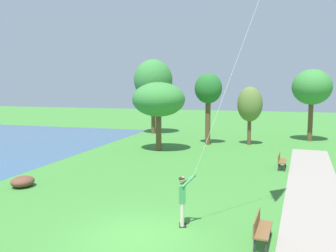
{
  "coord_description": "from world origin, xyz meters",
  "views": [
    {
      "loc": [
        4.06,
        -9.96,
        4.75
      ],
      "look_at": [
        0.61,
        1.64,
        3.39
      ],
      "focal_mm": 37.63,
      "sensor_mm": 36.0,
      "label": 1
    }
  ],
  "objects_px": {
    "tree_treeline_left": "(312,88)",
    "tree_lakeside_far": "(250,105)",
    "park_bench_near_walkway": "(261,227)",
    "park_bench_far_walkway": "(281,160)",
    "tree_treeline_right": "(153,80)",
    "person_kite_flyer": "(183,196)",
    "tree_horizon_far": "(208,90)",
    "lakeside_shrub": "(23,181)",
    "tree_behind_path": "(159,100)"
  },
  "relations": [
    {
      "from": "park_bench_far_walkway",
      "to": "tree_behind_path",
      "type": "relative_size",
      "value": 0.3
    },
    {
      "from": "tree_treeline_left",
      "to": "tree_horizon_far",
      "type": "bearing_deg",
      "value": -152.08
    },
    {
      "from": "tree_lakeside_far",
      "to": "lakeside_shrub",
      "type": "xyz_separation_m",
      "value": [
        -9.52,
        -15.47,
        -3.03
      ]
    },
    {
      "from": "park_bench_far_walkway",
      "to": "tree_treeline_left",
      "type": "distance_m",
      "value": 12.66
    },
    {
      "from": "person_kite_flyer",
      "to": "tree_lakeside_far",
      "type": "bearing_deg",
      "value": 86.61
    },
    {
      "from": "park_bench_near_walkway",
      "to": "tree_treeline_left",
      "type": "height_order",
      "value": "tree_treeline_left"
    },
    {
      "from": "person_kite_flyer",
      "to": "tree_lakeside_far",
      "type": "relative_size",
      "value": 0.39
    },
    {
      "from": "tree_treeline_left",
      "to": "tree_lakeside_far",
      "type": "bearing_deg",
      "value": -144.03
    },
    {
      "from": "person_kite_flyer",
      "to": "tree_behind_path",
      "type": "bearing_deg",
      "value": 111.36
    },
    {
      "from": "park_bench_near_walkway",
      "to": "tree_behind_path",
      "type": "relative_size",
      "value": 0.3
    },
    {
      "from": "tree_treeline_right",
      "to": "lakeside_shrub",
      "type": "height_order",
      "value": "tree_treeline_right"
    },
    {
      "from": "park_bench_near_walkway",
      "to": "tree_behind_path",
      "type": "distance_m",
      "value": 16.36
    },
    {
      "from": "park_bench_far_walkway",
      "to": "park_bench_near_walkway",
      "type": "bearing_deg",
      "value": -94.37
    },
    {
      "from": "tree_treeline_left",
      "to": "tree_horizon_far",
      "type": "height_order",
      "value": "tree_treeline_left"
    },
    {
      "from": "person_kite_flyer",
      "to": "tree_behind_path",
      "type": "height_order",
      "value": "tree_behind_path"
    },
    {
      "from": "person_kite_flyer",
      "to": "tree_lakeside_far",
      "type": "height_order",
      "value": "tree_lakeside_far"
    },
    {
      "from": "tree_treeline_right",
      "to": "tree_lakeside_far",
      "type": "bearing_deg",
      "value": -24.55
    },
    {
      "from": "person_kite_flyer",
      "to": "lakeside_shrub",
      "type": "relative_size",
      "value": 1.55
    },
    {
      "from": "tree_horizon_far",
      "to": "lakeside_shrub",
      "type": "bearing_deg",
      "value": -113.01
    },
    {
      "from": "tree_horizon_far",
      "to": "tree_lakeside_far",
      "type": "bearing_deg",
      "value": 13.16
    },
    {
      "from": "person_kite_flyer",
      "to": "tree_treeline_right",
      "type": "bearing_deg",
      "value": 111.3
    },
    {
      "from": "park_bench_far_walkway",
      "to": "tree_behind_path",
      "type": "bearing_deg",
      "value": 157.69
    },
    {
      "from": "tree_behind_path",
      "to": "tree_treeline_left",
      "type": "bearing_deg",
      "value": 35.91
    },
    {
      "from": "tree_treeline_left",
      "to": "tree_horizon_far",
      "type": "relative_size",
      "value": 1.07
    },
    {
      "from": "tree_behind_path",
      "to": "tree_treeline_right",
      "type": "distance_m",
      "value": 9.79
    },
    {
      "from": "person_kite_flyer",
      "to": "tree_horizon_far",
      "type": "distance_m",
      "value": 17.6
    },
    {
      "from": "person_kite_flyer",
      "to": "tree_behind_path",
      "type": "distance_m",
      "value": 14.59
    },
    {
      "from": "tree_behind_path",
      "to": "tree_horizon_far",
      "type": "distance_m",
      "value": 4.87
    },
    {
      "from": "park_bench_near_walkway",
      "to": "park_bench_far_walkway",
      "type": "height_order",
      "value": "same"
    },
    {
      "from": "person_kite_flyer",
      "to": "park_bench_near_walkway",
      "type": "height_order",
      "value": "person_kite_flyer"
    },
    {
      "from": "tree_horizon_far",
      "to": "tree_treeline_right",
      "type": "relative_size",
      "value": 0.78
    },
    {
      "from": "park_bench_far_walkway",
      "to": "person_kite_flyer",
      "type": "bearing_deg",
      "value": -109.03
    },
    {
      "from": "tree_treeline_left",
      "to": "tree_treeline_right",
      "type": "xyz_separation_m",
      "value": [
        -14.74,
        0.87,
        0.69
      ]
    },
    {
      "from": "park_bench_far_walkway",
      "to": "lakeside_shrub",
      "type": "distance_m",
      "value": 13.97
    },
    {
      "from": "person_kite_flyer",
      "to": "park_bench_near_walkway",
      "type": "relative_size",
      "value": 1.19
    },
    {
      "from": "tree_treeline_left",
      "to": "lakeside_shrub",
      "type": "bearing_deg",
      "value": -127.21
    },
    {
      "from": "park_bench_near_walkway",
      "to": "tree_lakeside_far",
      "type": "xyz_separation_m",
      "value": [
        -1.53,
        18.54,
        2.77
      ]
    },
    {
      "from": "park_bench_far_walkway",
      "to": "tree_treeline_right",
      "type": "bearing_deg",
      "value": 134.0
    },
    {
      "from": "tree_behind_path",
      "to": "tree_lakeside_far",
      "type": "xyz_separation_m",
      "value": [
        6.28,
        4.54,
        -0.49
      ]
    },
    {
      "from": "person_kite_flyer",
      "to": "park_bench_near_walkway",
      "type": "bearing_deg",
      "value": -14.06
    },
    {
      "from": "park_bench_near_walkway",
      "to": "tree_treeline_left",
      "type": "bearing_deg",
      "value": 81.19
    },
    {
      "from": "park_bench_near_walkway",
      "to": "tree_horizon_far",
      "type": "relative_size",
      "value": 0.26
    },
    {
      "from": "tree_treeline_left",
      "to": "tree_treeline_right",
      "type": "distance_m",
      "value": 14.78
    },
    {
      "from": "park_bench_near_walkway",
      "to": "tree_treeline_right",
      "type": "xyz_separation_m",
      "value": [
        -11.31,
        23.01,
        4.83
      ]
    },
    {
      "from": "tree_treeline_right",
      "to": "tree_horizon_far",
      "type": "bearing_deg",
      "value": -38.82
    },
    {
      "from": "person_kite_flyer",
      "to": "park_bench_near_walkway",
      "type": "distance_m",
      "value": 2.72
    },
    {
      "from": "park_bench_near_walkway",
      "to": "lakeside_shrub",
      "type": "distance_m",
      "value": 11.47
    },
    {
      "from": "tree_treeline_right",
      "to": "lakeside_shrub",
      "type": "relative_size",
      "value": 6.3
    },
    {
      "from": "park_bench_far_walkway",
      "to": "tree_treeline_left",
      "type": "xyz_separation_m",
      "value": [
        2.63,
        11.67,
        4.14
      ]
    },
    {
      "from": "tree_behind_path",
      "to": "tree_lakeside_far",
      "type": "bearing_deg",
      "value": 35.86
    }
  ]
}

